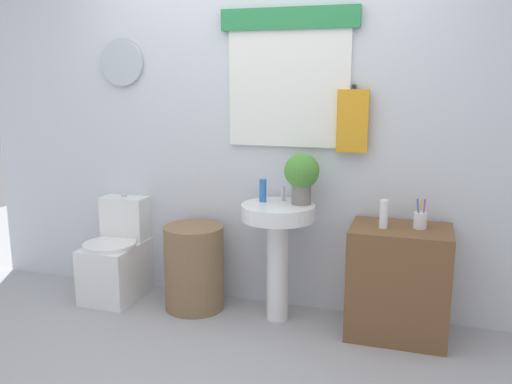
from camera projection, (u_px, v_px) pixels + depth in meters
name	position (u px, v px, depth m)	size (l,w,h in m)	color
ground_plane	(198.00, 377.00, 2.96)	(8.00, 8.00, 0.00)	#A3A3A8
back_wall	(261.00, 122.00, 3.77)	(4.40, 0.18, 2.60)	silver
toilet	(117.00, 259.00, 4.03)	(0.38, 0.51, 0.75)	white
laundry_hamper	(194.00, 267.00, 3.81)	(0.42, 0.42, 0.60)	#846647
pedestal_sink	(278.00, 235.00, 3.57)	(0.49, 0.49, 0.80)	white
faucet	(283.00, 193.00, 3.63)	(0.03, 0.03, 0.10)	silver
wooden_cabinet	(398.00, 282.00, 3.39)	(0.61, 0.44, 0.70)	brown
soap_bottle	(263.00, 190.00, 3.60)	(0.05, 0.05, 0.15)	#2D6BB7
potted_plant	(302.00, 174.00, 3.50)	(0.23, 0.23, 0.33)	slate
lotion_bottle	(384.00, 214.00, 3.29)	(0.05, 0.05, 0.18)	white
toothbrush_cup	(420.00, 220.00, 3.30)	(0.08, 0.08, 0.19)	silver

